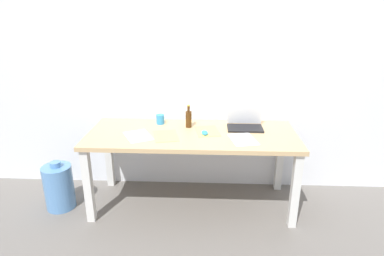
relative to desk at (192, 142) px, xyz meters
The scene contains 12 objects.
ground_plane 0.66m from the desk, ahead, with size 8.00×8.00×0.00m, color slate.
back_wall 0.78m from the desk, 90.00° to the left, with size 5.20×0.08×2.60m, color white.
desk is the anchor object (origin of this frame).
laptop_right 0.55m from the desk, 18.35° to the left, with size 0.34×0.23×0.23m.
beer_bottle 0.25m from the desk, 103.97° to the left, with size 0.06×0.06×0.22m.
computer_mouse 0.16m from the desk, 14.21° to the right, with size 0.06×0.10×0.03m, color #338CC6.
coffee_mug 0.44m from the desk, 143.19° to the left, with size 0.08×0.08×0.10m, color #338CC6.
paper_sheet_front_left 0.51m from the desk, 168.50° to the right, with size 0.21×0.30×0.00m, color white.
paper_yellow_folder 0.27m from the desk, 159.50° to the right, with size 0.21×0.30×0.00m, color #F4E06B.
paper_sheet_front_right 0.49m from the desk, 16.74° to the right, with size 0.21×0.30×0.00m, color white.
paper_sheet_near_back 0.18m from the desk, 21.23° to the left, with size 0.21×0.30×0.00m, color #F4E06B.
water_cooler_jug 1.37m from the desk, behind, with size 0.28×0.28×0.49m.
Camera 1 is at (0.13, -2.86, 1.86)m, focal length 30.80 mm.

